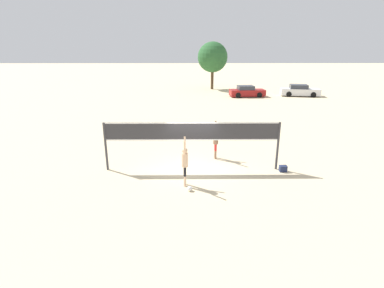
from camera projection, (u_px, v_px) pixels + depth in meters
ground_plane at (192, 169)px, 15.36m from camera, size 200.00×200.00×0.00m
volleyball_net at (192, 135)px, 14.80m from camera, size 8.75×0.12×2.48m
player_spiker at (185, 161)px, 13.23m from camera, size 0.28×0.72×2.23m
player_blocker at (216, 140)px, 16.53m from camera, size 0.28×0.70×2.10m
volleyball at (190, 189)px, 13.03m from camera, size 0.22×0.22×0.22m
gear_bag at (283, 169)px, 15.04m from camera, size 0.37×0.26×0.31m
parked_car_near at (300, 91)px, 37.74m from camera, size 4.94×2.57×1.43m
parked_car_mid at (247, 92)px, 37.23m from camera, size 4.39×2.10×1.37m
tree_left_cluster at (213, 57)px, 42.62m from camera, size 4.27×4.27×6.67m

